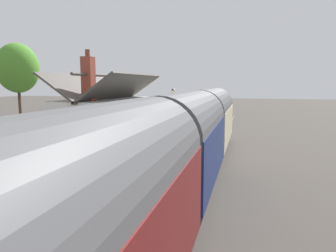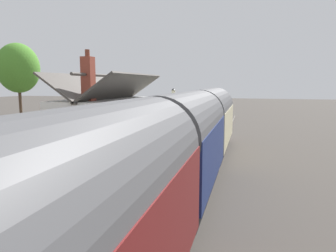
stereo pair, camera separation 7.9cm
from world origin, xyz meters
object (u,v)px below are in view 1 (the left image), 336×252
at_px(bench_by_lamp, 167,121).
at_px(planter_by_door, 140,153).
at_px(bench_mid_platform, 71,165).
at_px(planter_bench_right, 151,139).
at_px(lamp_post_platform, 173,101).
at_px(tree_distant, 17,68).
at_px(station_building, 109,120).
at_px(planter_corner_building, 87,170).
at_px(station_sign_board, 79,164).
at_px(train, 185,142).
at_px(planter_under_sign, 170,119).

height_order(bench_by_lamp, planter_by_door, bench_by_lamp).
bearing_deg(bench_mid_platform, planter_bench_right, -11.24).
bearing_deg(lamp_post_platform, bench_mid_platform, 174.43).
height_order(planter_bench_right, lamp_post_platform, lamp_post_platform).
bearing_deg(lamp_post_platform, tree_distant, 90.93).
distance_m(station_building, bench_by_lamp, 8.97).
bearing_deg(station_building, bench_mid_platform, -168.24).
bearing_deg(tree_distant, bench_by_lamp, -77.06).
height_order(planter_bench_right, planter_corner_building, planter_bench_right).
xyz_separation_m(planter_bench_right, tree_distant, (5.61, 13.88, 4.57)).
height_order(planter_by_door, station_sign_board, station_sign_board).
xyz_separation_m(planter_bench_right, planter_corner_building, (-6.64, 0.47, -0.06)).
relative_size(planter_corner_building, station_sign_board, 0.49).
xyz_separation_m(bench_by_lamp, planter_corner_building, (-15.14, -0.84, -0.10)).
relative_size(bench_by_lamp, lamp_post_platform, 0.42).
bearing_deg(station_building, station_sign_board, -160.44).
distance_m(planter_corner_building, tree_distant, 18.74).
bearing_deg(planter_bench_right, train, -146.72).
distance_m(planter_by_door, station_sign_board, 5.78).
bearing_deg(tree_distant, planter_by_door, -120.78).
bearing_deg(bench_by_lamp, planter_by_door, -171.70).
xyz_separation_m(bench_mid_platform, planter_bench_right, (6.46, -1.28, -0.04)).
xyz_separation_m(planter_by_door, planter_corner_building, (-3.78, 0.81, 0.11)).
xyz_separation_m(planter_by_door, tree_distant, (8.47, 14.22, 4.75)).
xyz_separation_m(planter_corner_building, lamp_post_platform, (12.47, -0.39, 1.99)).
height_order(planter_corner_building, tree_distant, tree_distant).
height_order(station_sign_board, tree_distant, tree_distant).
height_order(planter_by_door, planter_corner_building, planter_corner_building).
distance_m(bench_mid_platform, bench_by_lamp, 14.95).
relative_size(train, station_sign_board, 16.20).
bearing_deg(planter_under_sign, station_building, 176.09).
bearing_deg(planter_under_sign, station_sign_board, -173.89).
relative_size(bench_mid_platform, tree_distant, 0.17).
relative_size(planter_by_door, lamp_post_platform, 0.26).
bearing_deg(train, planter_bench_right, 33.28).
height_order(lamp_post_platform, station_sign_board, lamp_post_platform).
bearing_deg(bench_mid_platform, planter_by_door, -24.33).
height_order(bench_mid_platform, planter_by_door, bench_mid_platform).
distance_m(bench_by_lamp, planter_under_sign, 2.89).
height_order(train, planter_bench_right, train).
bearing_deg(tree_distant, planter_corner_building, -132.41).
relative_size(planter_corner_building, tree_distant, 0.09).
relative_size(train, planter_under_sign, 35.34).
xyz_separation_m(train, planter_under_sign, (15.84, 4.71, -0.98)).
bearing_deg(planter_bench_right, bench_mid_platform, 168.76).
bearing_deg(train, bench_by_lamp, 18.19).
bearing_deg(lamp_post_platform, station_building, 158.10).
xyz_separation_m(planter_under_sign, tree_distant, (-5.74, 12.12, 4.73)).
bearing_deg(station_sign_board, station_building, 19.56).
bearing_deg(station_sign_board, train, -32.29).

